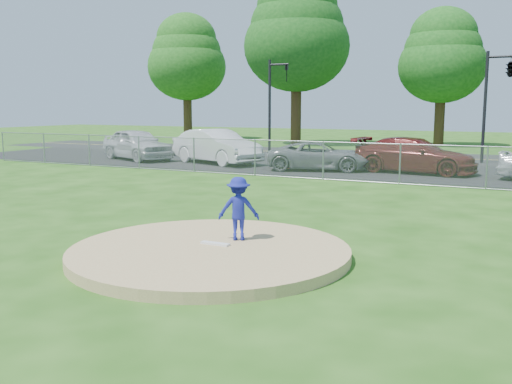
% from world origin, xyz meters
% --- Properties ---
extents(ground, '(120.00, 120.00, 0.00)m').
position_xyz_m(ground, '(0.00, 10.00, 0.00)').
color(ground, '#1C4A10').
rests_on(ground, ground).
extents(pitchers_mound, '(5.40, 5.40, 0.20)m').
position_xyz_m(pitchers_mound, '(0.00, 0.00, 0.10)').
color(pitchers_mound, tan).
rests_on(pitchers_mound, ground).
extents(pitching_rubber, '(0.60, 0.15, 0.04)m').
position_xyz_m(pitching_rubber, '(0.00, 0.20, 0.22)').
color(pitching_rubber, white).
rests_on(pitching_rubber, pitchers_mound).
extents(chain_link_fence, '(40.00, 0.06, 1.50)m').
position_xyz_m(chain_link_fence, '(0.00, 12.00, 0.75)').
color(chain_link_fence, gray).
rests_on(chain_link_fence, ground).
extents(parking_lot, '(50.00, 8.00, 0.01)m').
position_xyz_m(parking_lot, '(0.00, 16.50, 0.01)').
color(parking_lot, black).
rests_on(parking_lot, ground).
extents(street, '(60.00, 7.00, 0.01)m').
position_xyz_m(street, '(0.00, 24.00, 0.00)').
color(street, '#232326').
rests_on(street, ground).
extents(tree_far_left, '(6.72, 6.72, 10.74)m').
position_xyz_m(tree_far_left, '(-22.00, 33.00, 7.06)').
color(tree_far_left, '#392615').
rests_on(tree_far_left, ground).
extents(tree_left, '(7.84, 7.84, 12.53)m').
position_xyz_m(tree_left, '(-11.00, 31.00, 8.24)').
color(tree_left, '#382414').
rests_on(tree_left, ground).
extents(tree_center, '(6.16, 6.16, 9.84)m').
position_xyz_m(tree_center, '(-1.00, 34.00, 6.47)').
color(tree_center, '#372414').
rests_on(tree_center, ground).
extents(traffic_signal_left, '(1.28, 0.20, 5.60)m').
position_xyz_m(traffic_signal_left, '(-8.76, 22.00, 3.36)').
color(traffic_signal_left, black).
rests_on(traffic_signal_left, ground).
extents(traffic_signal_center, '(1.42, 2.48, 5.60)m').
position_xyz_m(traffic_signal_center, '(3.97, 22.00, 4.61)').
color(traffic_signal_center, black).
rests_on(traffic_signal_center, ground).
extents(pitcher, '(0.95, 0.77, 1.28)m').
position_xyz_m(pitcher, '(0.21, 0.78, 0.84)').
color(pitcher, navy).
rests_on(pitcher, pitchers_mound).
extents(traffic_cone, '(0.34, 0.34, 0.66)m').
position_xyz_m(traffic_cone, '(-4.84, 15.28, 0.34)').
color(traffic_cone, '#FF4A0D').
rests_on(traffic_cone, parking_lot).
extents(parked_car_silver, '(5.33, 3.75, 1.68)m').
position_xyz_m(parked_car_silver, '(-13.89, 15.54, 0.85)').
color(parked_car_silver, silver).
rests_on(parked_car_silver, parking_lot).
extents(parked_car_white, '(5.53, 3.54, 1.72)m').
position_xyz_m(parked_car_white, '(-9.00, 15.68, 0.87)').
color(parked_car_white, white).
rests_on(parked_car_white, parking_lot).
extents(parked_car_gray, '(5.02, 3.36, 1.28)m').
position_xyz_m(parked_car_gray, '(-3.33, 15.09, 0.65)').
color(parked_car_gray, slate).
rests_on(parked_car_gray, parking_lot).
extents(parked_car_darkred, '(5.45, 2.66, 1.53)m').
position_xyz_m(parked_car_darkred, '(0.76, 15.97, 0.77)').
color(parked_car_darkred, '#5A1716').
rests_on(parked_car_darkred, parking_lot).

